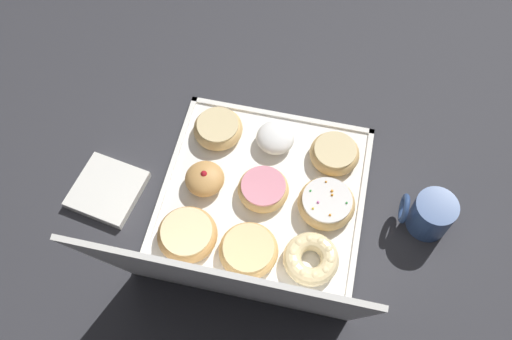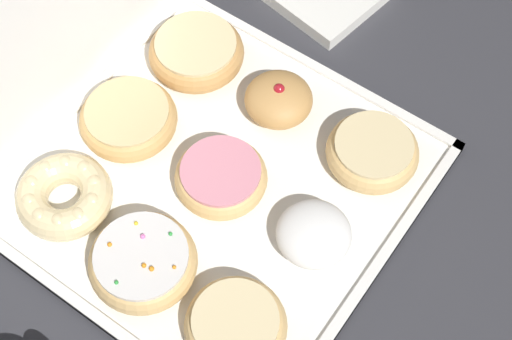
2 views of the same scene
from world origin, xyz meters
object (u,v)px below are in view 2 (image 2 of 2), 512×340
at_px(pink_frosted_donut_4, 219,179).
at_px(glazed_ring_donut_8, 196,52).
at_px(donut_box, 218,184).
at_px(jelly_filled_donut_5, 278,99).
at_px(glazed_ring_donut_2, 372,152).
at_px(glazed_ring_donut_0, 236,325).
at_px(cruller_donut_6, 64,196).
at_px(powdered_filled_donut_1, 313,235).
at_px(glazed_ring_donut_7, 129,118).
at_px(sprinkle_donut_3, 142,261).

relative_size(pink_frosted_donut_4, glazed_ring_donut_8, 0.89).
height_order(donut_box, glazed_ring_donut_8, glazed_ring_donut_8).
distance_m(pink_frosted_donut_4, jelly_filled_donut_5, 0.13).
bearing_deg(glazed_ring_donut_2, glazed_ring_donut_8, 90.58).
bearing_deg(pink_frosted_donut_4, glazed_ring_donut_0, -137.76).
xyz_separation_m(glazed_ring_donut_2, cruller_donut_6, (-0.25, 0.25, 0.00)).
height_order(donut_box, powdered_filled_donut_1, powdered_filled_donut_1).
bearing_deg(powdered_filled_donut_1, pink_frosted_donut_4, 90.51).
relative_size(glazed_ring_donut_0, glazed_ring_donut_8, 0.89).
height_order(pink_frosted_donut_4, cruller_donut_6, cruller_donut_6).
xyz_separation_m(powdered_filled_donut_1, cruller_donut_6, (-0.12, 0.26, -0.00)).
bearing_deg(glazed_ring_donut_7, powdered_filled_donut_1, -90.64).
xyz_separation_m(glazed_ring_donut_2, jelly_filled_donut_5, (-0.00, 0.13, 0.00)).
relative_size(jelly_filled_donut_5, glazed_ring_donut_7, 0.70).
height_order(jelly_filled_donut_5, glazed_ring_donut_7, jelly_filled_donut_5).
relative_size(donut_box, powdered_filled_donut_1, 5.06).
distance_m(pink_frosted_donut_4, cruller_donut_6, 0.18).
relative_size(powdered_filled_donut_1, pink_frosted_donut_4, 0.78).
xyz_separation_m(cruller_donut_6, glazed_ring_donut_8, (0.25, 0.00, 0.00)).
distance_m(glazed_ring_donut_2, glazed_ring_donut_8, 0.26).
bearing_deg(powdered_filled_donut_1, glazed_ring_donut_0, 175.83).
height_order(pink_frosted_donut_4, glazed_ring_donut_7, glazed_ring_donut_7).
distance_m(donut_box, glazed_ring_donut_0, 0.18).
height_order(powdered_filled_donut_1, pink_frosted_donut_4, powdered_filled_donut_1).
xyz_separation_m(donut_box, glazed_ring_donut_8, (0.13, 0.13, 0.03)).
height_order(donut_box, cruller_donut_6, cruller_donut_6).
distance_m(glazed_ring_donut_2, jelly_filled_donut_5, 0.13).
bearing_deg(pink_frosted_donut_4, jelly_filled_donut_5, 2.55).
bearing_deg(glazed_ring_donut_2, sprinkle_donut_3, 153.41).
relative_size(glazed_ring_donut_0, glazed_ring_donut_2, 0.98).
xyz_separation_m(sprinkle_donut_3, pink_frosted_donut_4, (0.13, -0.01, -0.00)).
distance_m(glazed_ring_donut_0, pink_frosted_donut_4, 0.17).
height_order(powdered_filled_donut_1, jelly_filled_donut_5, jelly_filled_donut_5).
relative_size(cruller_donut_6, glazed_ring_donut_8, 0.91).
relative_size(powdered_filled_donut_1, sprinkle_donut_3, 0.71).
relative_size(donut_box, jelly_filled_donut_5, 5.10).
bearing_deg(glazed_ring_donut_2, pink_frosted_donut_4, 136.78).
distance_m(powdered_filled_donut_1, glazed_ring_donut_7, 0.27).
bearing_deg(glazed_ring_donut_8, glazed_ring_donut_2, -89.42).
bearing_deg(donut_box, glazed_ring_donut_7, 89.63).
height_order(donut_box, glazed_ring_donut_2, glazed_ring_donut_2).
height_order(glazed_ring_donut_2, jelly_filled_donut_5, jelly_filled_donut_5).
bearing_deg(glazed_ring_donut_2, glazed_ring_donut_7, 116.01).
bearing_deg(sprinkle_donut_3, jelly_filled_donut_5, -0.31).
xyz_separation_m(powdered_filled_donut_1, pink_frosted_donut_4, (-0.00, 0.13, -0.00)).
bearing_deg(glazed_ring_donut_7, glazed_ring_donut_0, -117.53).
bearing_deg(glazed_ring_donut_0, donut_box, 42.85).
distance_m(powdered_filled_donut_1, jelly_filled_donut_5, 0.18).
xyz_separation_m(jelly_filled_donut_5, glazed_ring_donut_8, (0.00, 0.13, -0.00)).
distance_m(jelly_filled_donut_5, cruller_donut_6, 0.28).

